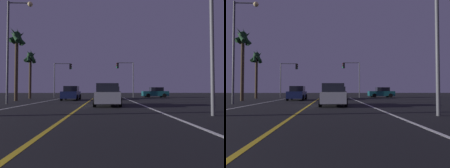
% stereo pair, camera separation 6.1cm
% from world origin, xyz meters
% --- Properties ---
extents(lane_edge_right, '(0.16, 39.01, 0.01)m').
position_xyz_m(lane_edge_right, '(4.70, 13.50, 0.00)').
color(lane_edge_right, silver).
rests_on(lane_edge_right, ground).
extents(lane_edge_left, '(0.16, 39.01, 0.01)m').
position_xyz_m(lane_edge_left, '(-4.70, 13.50, 0.00)').
color(lane_edge_left, silver).
rests_on(lane_edge_left, ground).
extents(lane_center_divider, '(0.16, 39.01, 0.01)m').
position_xyz_m(lane_center_divider, '(0.00, 13.50, 0.00)').
color(lane_center_divider, gold).
rests_on(lane_center_divider, ground).
extents(car_oncoming, '(2.02, 4.30, 1.70)m').
position_xyz_m(car_oncoming, '(-2.35, 25.30, 0.82)').
color(car_oncoming, black).
rests_on(car_oncoming, ground).
extents(car_lead_same_lane, '(2.02, 4.30, 1.70)m').
position_xyz_m(car_lead_same_lane, '(1.88, 15.97, 0.82)').
color(car_lead_same_lane, black).
rests_on(car_lead_same_lane, ground).
extents(car_ahead_far, '(2.02, 4.30, 1.70)m').
position_xyz_m(car_ahead_far, '(2.91, 29.50, 0.82)').
color(car_ahead_far, black).
rests_on(car_ahead_far, ground).
extents(car_crossing_side, '(4.30, 2.02, 1.70)m').
position_xyz_m(car_crossing_side, '(10.28, 34.79, 0.82)').
color(car_crossing_side, black).
rests_on(car_crossing_side, ground).
extents(traffic_light_near_right, '(2.85, 0.36, 5.73)m').
position_xyz_m(traffic_light_near_right, '(5.07, 33.51, 4.22)').
color(traffic_light_near_right, '#4C4C51').
rests_on(traffic_light_near_right, ground).
extents(traffic_light_near_left, '(2.86, 0.36, 5.55)m').
position_xyz_m(traffic_light_near_left, '(-5.05, 33.51, 4.10)').
color(traffic_light_near_left, '#4C4C51').
rests_on(traffic_light_near_left, ground).
extents(street_lamp_left_mid, '(2.19, 0.44, 9.00)m').
position_xyz_m(street_lamp_left_mid, '(-6.28, 18.22, 5.62)').
color(street_lamp_left_mid, '#4C4C51').
rests_on(street_lamp_left_mid, ground).
extents(palm_tree_left_mid, '(2.22, 2.09, 8.29)m').
position_xyz_m(palm_tree_left_mid, '(-8.20, 23.56, 6.54)').
color(palm_tree_left_mid, '#473826').
rests_on(palm_tree_left_mid, ground).
extents(palm_tree_left_far, '(1.75, 1.95, 7.15)m').
position_xyz_m(palm_tree_left_far, '(-9.12, 30.42, 5.62)').
color(palm_tree_left_far, '#473826').
rests_on(palm_tree_left_far, ground).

